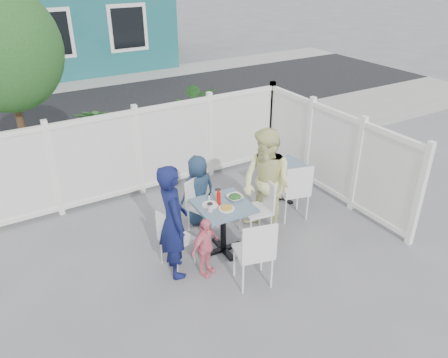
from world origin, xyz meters
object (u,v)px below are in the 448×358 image
chair_left (173,236)px  chair_right (261,204)px  woman (267,185)px  boy (198,190)px  spare_table (285,172)px  chair_back (199,201)px  chair_near (256,249)px  toddler (205,247)px  main_table (223,215)px  man (173,221)px

chair_left → chair_right: chair_right is taller
woman → boy: (-0.73, 0.82, -0.28)m
spare_table → chair_back: 1.75m
chair_right → woman: woman is taller
spare_table → woman: woman is taller
spare_table → chair_back: (-1.75, -0.07, -0.02)m
spare_table → chair_back: chair_back is taller
chair_left → boy: (0.84, 0.84, 0.08)m
chair_near → chair_left: bearing=143.3°
chair_back → toddler: size_ratio=0.98×
toddler → chair_near: bearing=-72.3°
chair_right → chair_near: (-0.75, -0.94, 0.04)m
spare_table → toddler: toddler is taller
chair_left → chair_back: size_ratio=1.01×
chair_left → main_table: bearing=71.7°
main_table → chair_right: 0.72m
spare_table → boy: 1.67m
chair_back → chair_near: bearing=65.2°
spare_table → toddler: size_ratio=0.76×
main_table → chair_right: size_ratio=0.84×
spare_table → chair_left: (-2.51, -0.73, -0.01)m
man → toddler: (0.33, -0.26, -0.38)m
chair_right → chair_near: size_ratio=0.93×
boy → toddler: (-0.54, -1.21, -0.15)m
main_table → toddler: size_ratio=0.90×
main_table → man: 0.83m
chair_right → chair_near: bearing=149.9°
man → chair_back: bearing=-35.2°
main_table → spare_table: main_table is taller
chair_back → main_table: bearing=67.4°
toddler → man: bearing=120.5°
spare_table → chair_right: 1.25m
spare_table → man: (-2.54, -0.85, 0.29)m
spare_table → main_table: bearing=-155.7°
chair_left → boy: size_ratio=0.74×
chair_left → woman: bearing=75.8°
chair_right → chair_left: bearing=99.1°
chair_right → woman: 0.33m
chair_back → man: size_ratio=0.53×
chair_left → man: bearing=-27.9°
woman → toddler: woman is taller
chair_left → woman: 1.61m
chair_right → man: (-1.51, -0.13, 0.27)m
woman → boy: woman is taller
chair_right → toddler: (-1.19, -0.39, -0.11)m
chair_right → woman: (0.09, -0.00, 0.32)m
chair_back → woman: 1.10m
chair_back → chair_near: size_ratio=0.85×
chair_back → chair_left: bearing=17.1°
main_table → boy: size_ratio=0.68×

